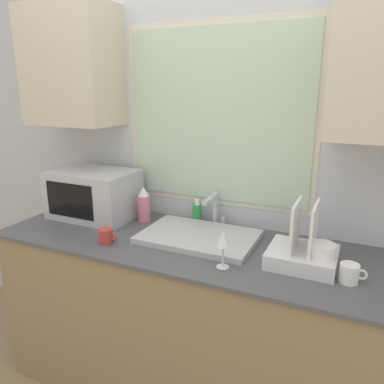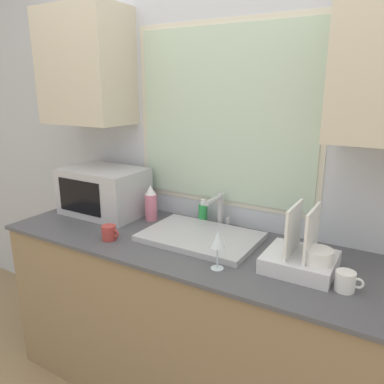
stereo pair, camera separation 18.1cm
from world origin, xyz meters
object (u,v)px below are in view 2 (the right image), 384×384
at_px(faucet, 219,208).
at_px(microwave, 104,191).
at_px(wine_glass, 218,241).
at_px(soap_bottle, 203,213).
at_px(dish_rack, 302,257).
at_px(spray_bottle, 151,203).
at_px(mug_near_sink, 109,233).

bearing_deg(faucet, microwave, -169.43).
bearing_deg(wine_glass, soap_bottle, 125.39).
bearing_deg(soap_bottle, wine_glass, -54.61).
xyz_separation_m(microwave, wine_glass, (0.95, -0.31, -0.01)).
height_order(microwave, dish_rack, dish_rack).
relative_size(spray_bottle, wine_glass, 1.21).
distance_m(dish_rack, spray_bottle, 0.97).
relative_size(faucet, microwave, 0.39).
relative_size(microwave, soap_bottle, 3.54).
relative_size(microwave, wine_glass, 2.86).
xyz_separation_m(spray_bottle, soap_bottle, (0.29, 0.11, -0.04)).
height_order(microwave, soap_bottle, microwave).
height_order(spray_bottle, soap_bottle, spray_bottle).
distance_m(faucet, microwave, 0.75).
xyz_separation_m(faucet, soap_bottle, (-0.11, 0.02, -0.06)).
distance_m(soap_bottle, wine_glass, 0.58).
height_order(faucet, dish_rack, dish_rack).
relative_size(faucet, spray_bottle, 0.91).
relative_size(microwave, dish_rack, 1.69).
relative_size(faucet, soap_bottle, 1.37).
xyz_separation_m(dish_rack, soap_bottle, (-0.66, 0.29, -0.00)).
relative_size(soap_bottle, wine_glass, 0.81).
bearing_deg(dish_rack, microwave, 173.92).
bearing_deg(spray_bottle, microwave, -171.26).
xyz_separation_m(spray_bottle, wine_glass, (0.63, -0.36, 0.03)).
bearing_deg(microwave, spray_bottle, 8.74).
xyz_separation_m(mug_near_sink, wine_glass, (0.63, -0.00, 0.09)).
bearing_deg(dish_rack, wine_glass, -151.54).
relative_size(dish_rack, wine_glass, 1.69).
xyz_separation_m(microwave, soap_bottle, (0.62, 0.16, -0.08)).
relative_size(mug_near_sink, wine_glass, 0.60).
xyz_separation_m(dish_rack, wine_glass, (-0.32, -0.17, 0.07)).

